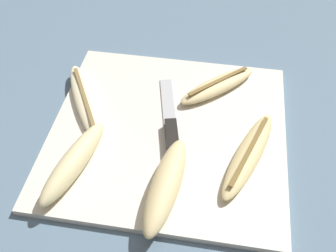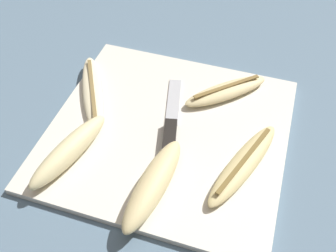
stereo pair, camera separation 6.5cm
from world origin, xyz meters
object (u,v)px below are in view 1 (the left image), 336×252
Objects in this scene: banana_ripe_center at (218,85)px; banana_spotted_left at (249,154)px; knife at (172,135)px; banana_mellow_near at (166,185)px; banana_bright_far at (85,100)px; banana_soft_right at (74,162)px.

banana_ripe_center and banana_spotted_left have the same top height.
banana_mellow_near is (0.01, -0.10, 0.01)m from knife.
banana_spotted_left reaches higher than knife.
banana_spotted_left is at bearing -68.29° from banana_ripe_center.
banana_spotted_left is at bearing -14.86° from banana_bright_far.
banana_soft_right is (-0.20, -0.21, 0.01)m from banana_ripe_center.
knife is 0.16m from banana_soft_right.
banana_mellow_near is at bearing -145.21° from banana_spotted_left.
banana_ripe_center is at bearing 111.71° from banana_spotted_left.
banana_soft_right is at bearing -161.60° from knife.
banana_mellow_near is (0.14, -0.02, -0.00)m from banana_soft_right.
banana_spotted_left is at bearing 13.62° from banana_soft_right.
banana_mellow_near is 0.23m from banana_bright_far.
knife is at bearing -116.85° from banana_ripe_center.
banana_soft_right is at bearing -133.45° from banana_ripe_center.
banana_ripe_center is 0.85× the size of banana_soft_right.
banana_spotted_left is at bearing -22.93° from knife.
banana_ripe_center is 0.16m from banana_spotted_left.
banana_soft_right reaches higher than banana_spotted_left.
banana_ripe_center is at bearing 49.84° from knife.
knife is 1.20× the size of banana_soft_right.
banana_bright_far is at bearing -162.23° from banana_ripe_center.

